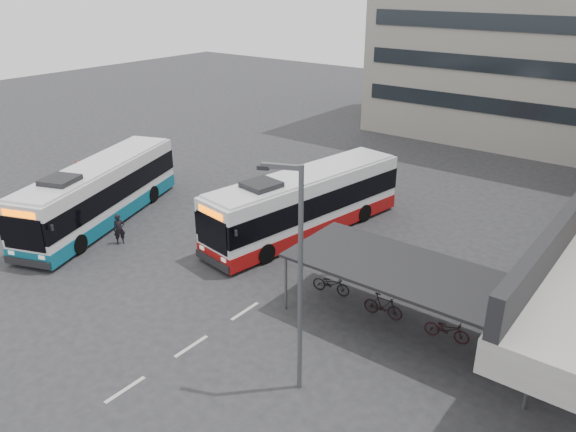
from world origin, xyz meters
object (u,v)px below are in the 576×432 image
Objects in this scene: pedestrian at (119,229)px; lamp_post at (297,270)px; bus_main at (305,203)px; bus_teal at (100,193)px.

pedestrian is 0.20× the size of lamp_post.
bus_main is at bearing 101.23° from lamp_post.
pedestrian is at bearing -124.83° from bus_main.
lamp_post is at bearing -46.05° from bus_main.
bus_teal is (-9.86, -5.68, -0.01)m from bus_main.
bus_main reaches higher than bus_teal.
lamp_post is (13.72, -3.25, 3.66)m from pedestrian.
bus_teal is at bearing 96.60° from pedestrian.
lamp_post is (7.01, -10.15, 2.79)m from bus_main.
lamp_post is at bearing -35.61° from bus_teal.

